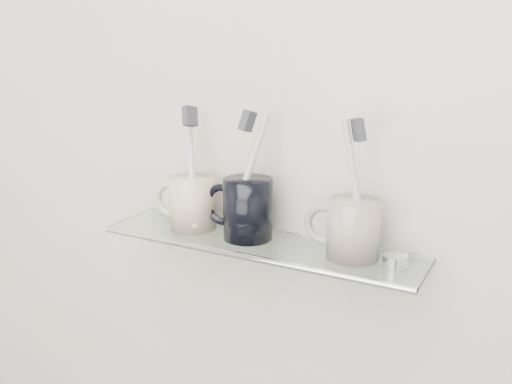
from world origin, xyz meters
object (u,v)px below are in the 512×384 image
Objects in this scene: mug_left at (193,203)px; shelf_glass at (259,244)px; mug_center at (248,209)px; mug_right at (354,229)px.

shelf_glass is at bearing 20.65° from mug_left.
mug_left is at bearing -165.44° from mug_center.
mug_left and mug_right have the same top height.
mug_center is (-0.02, 0.00, 0.05)m from shelf_glass.
mug_center reaches higher than mug_left.
mug_right is (0.27, 0.00, 0.00)m from mug_left.
shelf_glass is 0.15m from mug_right.
shelf_glass is at bearing 165.08° from mug_right.
mug_left is (-0.12, 0.00, 0.05)m from shelf_glass.
mug_left is at bearing 163.11° from mug_right.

